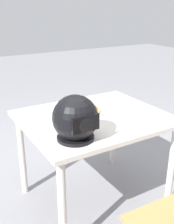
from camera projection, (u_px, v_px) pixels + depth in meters
ground_plane at (93, 198)px, 2.23m from camera, size 14.00×14.00×0.00m
dining_table at (94, 128)px, 2.00m from camera, size 1.01×0.84×0.71m
pizza_plate at (80, 112)px, 2.02m from camera, size 0.33×0.33×0.01m
pizza at (80, 110)px, 2.02m from camera, size 0.30×0.30×0.05m
motorcycle_helmet at (75, 119)px, 1.59m from camera, size 0.27×0.27×0.27m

